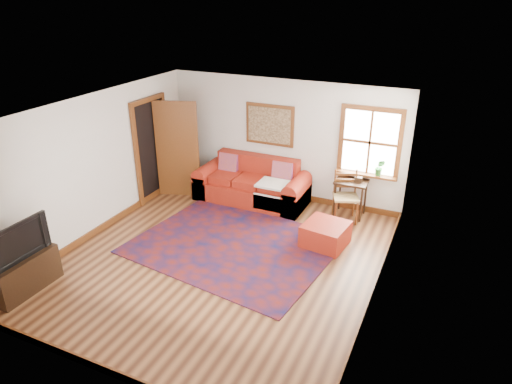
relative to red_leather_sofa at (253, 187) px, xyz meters
The scene contains 13 objects.
ground 2.37m from the red_leather_sofa, 77.90° to the right, with size 5.50×5.50×0.00m, color #472413.
room_envelope 2.70m from the red_leather_sofa, 77.83° to the right, with size 5.04×5.54×2.52m.
window 2.52m from the red_leather_sofa, 10.12° to the left, with size 1.18×0.20×1.38m.
doorway 1.95m from the red_leather_sofa, 163.24° to the right, with size 0.89×1.08×2.14m.
framed_artwork 1.33m from the red_leather_sofa, 65.12° to the left, with size 1.05×0.07×0.85m.
persian_rug 1.91m from the red_leather_sofa, 74.96° to the right, with size 3.30×2.64×0.02m, color #63150E.
red_leather_sofa is the anchor object (origin of this frame).
red_ottoman 2.24m from the red_leather_sofa, 30.64° to the right, with size 0.71×0.71×0.40m, color #9D2314.
side_table 2.06m from the red_leather_sofa, ahead, with size 0.61×0.46×0.73m.
ladder_back_chair 1.99m from the red_leather_sofa, ahead, with size 0.59×0.58×0.98m.
media_cabinet 4.60m from the red_leather_sofa, 112.54° to the right, with size 0.46×1.02×0.56m, color black.
television 4.65m from the red_leather_sofa, 112.20° to the right, with size 1.00×0.13×0.57m, color black.
candle_hurricane 4.18m from the red_leather_sofa, 114.29° to the right, with size 0.12×0.12×0.18m.
Camera 1 is at (3.21, -5.63, 4.14)m, focal length 32.00 mm.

